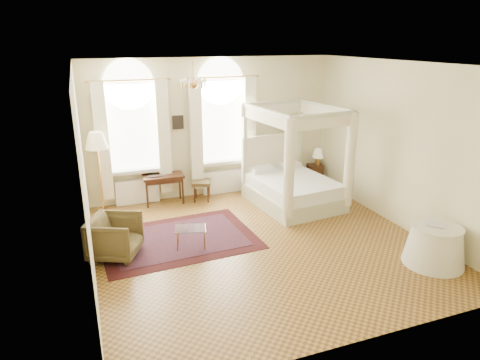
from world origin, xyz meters
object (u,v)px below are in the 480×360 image
object	(u,v)px
canopy_bed	(294,183)
coffee_table	(191,230)
stool	(202,184)
side_table	(435,245)
armchair	(115,237)
nightstand	(315,174)
floor_lamp	(97,145)
writing_desk	(163,179)

from	to	relation	value
canopy_bed	coffee_table	bearing A→B (deg)	-155.54
stool	side_table	world-z (taller)	side_table
armchair	side_table	bearing A→B (deg)	-88.19
canopy_bed	nightstand	xyz separation A→B (m)	(1.21, 1.13, -0.25)
armchair	coffee_table	bearing A→B (deg)	-69.94
canopy_bed	armchair	world-z (taller)	canopy_bed
stool	floor_lamp	distance (m)	2.56
nightstand	side_table	xyz separation A→B (m)	(-0.21, -4.44, 0.07)
canopy_bed	nightstand	bearing A→B (deg)	42.99
canopy_bed	side_table	distance (m)	3.47
armchair	floor_lamp	distance (m)	2.35
canopy_bed	side_table	size ratio (longest dim) A/B	2.24
armchair	coffee_table	distance (m)	1.35
stool	floor_lamp	xyz separation A→B (m)	(-2.27, -0.14, 1.19)
side_table	armchair	bearing A→B (deg)	156.94
coffee_table	side_table	bearing A→B (deg)	-28.70
side_table	floor_lamp	bearing A→B (deg)	141.14
armchair	floor_lamp	bearing A→B (deg)	27.34
stool	side_table	distance (m)	5.22
armchair	writing_desk	bearing A→B (deg)	-4.92
canopy_bed	writing_desk	world-z (taller)	canopy_bed
coffee_table	nightstand	bearing A→B (deg)	30.96
floor_lamp	nightstand	bearing A→B (deg)	2.78
floor_lamp	side_table	size ratio (longest dim) A/B	1.83
coffee_table	floor_lamp	world-z (taller)	floor_lamp
writing_desk	floor_lamp	bearing A→B (deg)	-169.27
armchair	side_table	world-z (taller)	armchair
canopy_bed	coffee_table	distance (m)	3.04
floor_lamp	side_table	distance (m)	6.78
stool	armchair	size ratio (longest dim) A/B	0.66
floor_lamp	stool	bearing A→B (deg)	3.60
writing_desk	stool	xyz separation A→B (m)	(0.88, -0.12, -0.19)
writing_desk	coffee_table	bearing A→B (deg)	-89.03
nightstand	side_table	distance (m)	4.45
nightstand	armchair	xyz separation A→B (m)	(-5.31, -2.27, 0.11)
canopy_bed	side_table	xyz separation A→B (m)	(0.99, -3.32, -0.18)
canopy_bed	nightstand	distance (m)	1.67
nightstand	side_table	world-z (taller)	side_table
nightstand	armchair	size ratio (longest dim) A/B	0.65
writing_desk	side_table	size ratio (longest dim) A/B	0.93
stool	writing_desk	bearing A→B (deg)	172.24
floor_lamp	armchair	bearing A→B (deg)	-87.53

